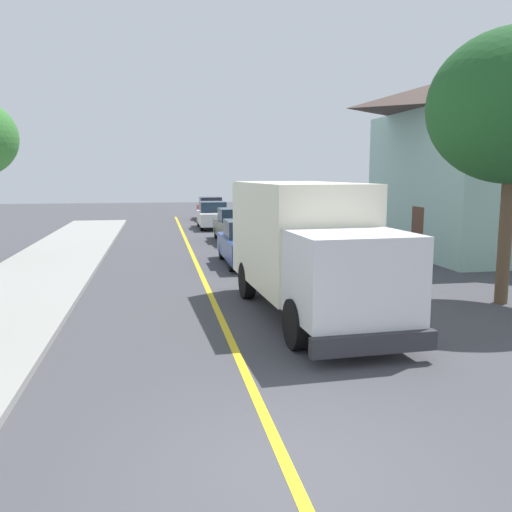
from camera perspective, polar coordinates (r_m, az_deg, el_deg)
name	(u,v)px	position (r m, az deg, el deg)	size (l,w,h in m)	color
ground_plane	(291,475)	(6.73, 3.68, -21.97)	(120.00, 120.00, 0.00)	#424247
centre_line_yellow	(209,291)	(16.05, -4.98, -3.69)	(0.16, 56.00, 0.01)	gold
box_truck	(306,243)	(13.24, 5.32, 1.42)	(2.77, 7.29, 3.20)	#F2EDCC
parked_car_near	(247,244)	(20.60, -0.93, 1.31)	(1.82, 4.41, 1.67)	#2D4793
parked_car_mid	(235,226)	(27.63, -2.17, 3.18)	(1.86, 4.42, 1.67)	#4C564C
parked_car_far	(213,216)	(34.36, -4.54, 4.24)	(1.86, 4.42, 1.67)	silver
parked_car_furthest	(211,209)	(41.12, -4.79, 4.96)	(1.82, 4.41, 1.67)	maroon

